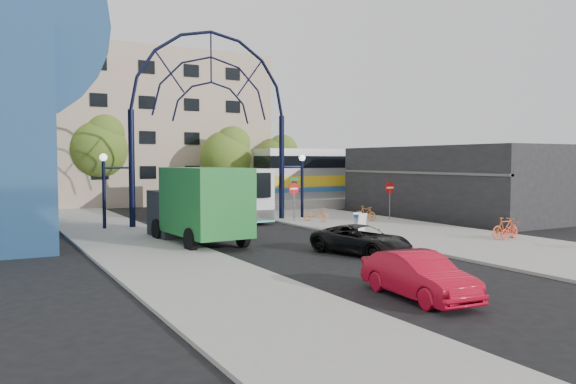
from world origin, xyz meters
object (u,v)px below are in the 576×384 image
stop_sign (294,192)px  city_bus (210,192)px  do_not_enter_sign (390,191)px  tree_north_a (227,154)px  sandwich_board (360,220)px  black_suv (361,240)px  bike_near_a (316,214)px  street_name_sign (295,189)px  tree_north_b (99,146)px  green_truck (197,206)px  gateway_arch (211,88)px  tree_north_c (278,158)px  bike_near_b (366,213)px  bike_far_a (509,231)px  bike_far_b (505,228)px  train_car (383,173)px  red_sedan (419,276)px

stop_sign → city_bus: (-3.45, 5.75, -0.16)m
do_not_enter_sign → tree_north_a: bearing=107.0°
sandwich_board → black_suv: bearing=-126.0°
black_suv → bike_near_a: (4.67, 11.17, -0.06)m
street_name_sign → tree_north_b: tree_north_b is taller
green_truck → sandwich_board: bearing=-6.9°
gateway_arch → stop_sign: size_ratio=5.46×
street_name_sign → tree_north_c: bearing=65.7°
do_not_enter_sign → black_suv: do_not_enter_sign is taller
sandwich_board → gateway_arch: bearing=124.9°
sandwich_board → green_truck: bearing=176.1°
tree_north_a → black_suv: bearing=-100.4°
bike_near_b → bike_far_a: (1.04, -10.40, -0.05)m
black_suv → bike_far_b: (8.60, -0.33, 0.03)m
stop_sign → do_not_enter_sign: size_ratio=1.01×
gateway_arch → black_suv: (1.38, -13.84, -7.93)m
black_suv → bike_far_a: (8.73, -0.50, -0.08)m
sandwich_board → train_car: bearing=48.1°
bike_far_a → stop_sign: bearing=9.6°
gateway_arch → red_sedan: gateway_arch is taller
city_bus → black_suv: bearing=-94.0°
tree_north_b → green_truck: tree_north_b is taller
do_not_enter_sign → bike_near_a: do_not_enter_sign is taller
bike_near_b → bike_far_b: (0.91, -10.24, 0.07)m
train_car → green_truck: bearing=-147.0°
tree_north_c → stop_sign: bearing=-114.7°
stop_sign → bike_near_a: size_ratio=1.49×
red_sedan → bike_far_a: 13.62m
black_suv → bike_near_b: bearing=35.4°
tree_north_a → bike_far_a: (3.99, -26.26, -4.06)m
green_truck → black_suv: (5.05, -6.45, -1.22)m
city_bus → tree_north_c: bearing=39.3°
tree_north_a → city_bus: (-4.77, -8.17, -2.78)m
tree_north_c → bike_far_b: 28.41m
bike_near_b → tree_north_b: bearing=104.4°
tree_north_b → black_suv: bearing=-80.0°
do_not_enter_sign → bike_far_b: size_ratio=1.38×
tree_north_a → tree_north_c: bearing=18.4°
bike_near_a → train_car: bearing=0.8°
city_bus → red_sedan: 24.90m
tree_north_b → bike_far_a: 33.67m
do_not_enter_sign → bike_far_b: 10.30m
city_bus → green_truck: (-5.02, -11.14, 0.01)m
tree_north_c → bike_far_a: (-2.01, -28.26, -3.73)m
sandwich_board → tree_north_b: 26.15m
do_not_enter_sign → bike_near_a: bearing=165.0°
tree_north_b → bike_near_b: size_ratio=5.09×
do_not_enter_sign → street_name_sign: 6.36m
tree_north_c → bike_far_a: 28.58m
do_not_enter_sign → stop_sign: bearing=162.1°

